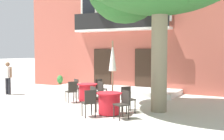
{
  "coord_description": "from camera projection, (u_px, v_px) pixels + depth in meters",
  "views": [
    {
      "loc": [
        7.29,
        -9.43,
        2.16
      ],
      "look_at": [
        1.08,
        2.32,
        1.3
      ],
      "focal_mm": 46.11,
      "sensor_mm": 36.0,
      "label": 1
    }
  ],
  "objects": [
    {
      "name": "cafe_chair_middle_1",
      "position": [
        98.0,
        91.0,
        11.91
      ],
      "size": [
        0.53,
        0.53,
        0.91
      ],
      "color": "#2D2823",
      "rests_on": "ground"
    },
    {
      "name": "cafe_chair_middle_0",
      "position": [
        72.0,
        90.0,
        12.04
      ],
      "size": [
        0.55,
        0.55,
        0.91
      ],
      "color": "#2D2823",
      "rests_on": "ground"
    },
    {
      "name": "cafe_umbrella",
      "position": [
        113.0,
        65.0,
        10.5
      ],
      "size": [
        0.44,
        0.44,
        2.55
      ],
      "color": "#997A56",
      "rests_on": "ground"
    },
    {
      "name": "cafe_chair_near_tree_3",
      "position": [
        127.0,
        97.0,
        10.19
      ],
      "size": [
        0.56,
        0.56,
        0.91
      ],
      "color": "#2D2823",
      "rests_on": "ground"
    },
    {
      "name": "cafe_table_middle",
      "position": [
        87.0,
        92.0,
        12.48
      ],
      "size": [
        0.86,
        0.86,
        0.76
      ],
      "color": "red",
      "rests_on": "ground"
    },
    {
      "name": "pedestrian_mid_plaza",
      "position": [
        8.0,
        76.0,
        14.37
      ],
      "size": [
        0.53,
        0.39,
        1.63
      ],
      "color": "#232328",
      "rests_on": "ground"
    },
    {
      "name": "cafe_table_near_tree",
      "position": [
        109.0,
        103.0,
        9.8
      ],
      "size": [
        0.86,
        0.86,
        0.76
      ],
      "color": "red",
      "rests_on": "ground"
    },
    {
      "name": "ground_planter_left",
      "position": [
        60.0,
        81.0,
        17.02
      ],
      "size": [
        0.35,
        0.35,
        0.75
      ],
      "color": "#995638",
      "rests_on": "ground"
    },
    {
      "name": "cafe_chair_middle_3",
      "position": [
        78.0,
        87.0,
        13.07
      ],
      "size": [
        0.55,
        0.55,
        0.91
      ],
      "color": "#2D2823",
      "rests_on": "ground"
    },
    {
      "name": "ground_plane",
      "position": [
        63.0,
        104.0,
        11.86
      ],
      "size": [
        120.0,
        120.0,
        0.0
      ],
      "primitive_type": "plane",
      "color": "beige"
    },
    {
      "name": "entrance_step_platform",
      "position": [
        114.0,
        90.0,
        15.17
      ],
      "size": [
        6.73,
        2.09,
        0.25
      ],
      "primitive_type": "cube",
      "color": "silver",
      "rests_on": "ground"
    },
    {
      "name": "cafe_chair_near_tree_2",
      "position": [
        123.0,
        103.0,
        9.18
      ],
      "size": [
        0.55,
        0.55,
        0.91
      ],
      "color": "#2D2823",
      "rests_on": "ground"
    },
    {
      "name": "building_facade",
      "position": [
        137.0,
        25.0,
        17.62
      ],
      "size": [
        13.0,
        5.09,
        7.5
      ],
      "color": "#BC5B4C",
      "rests_on": "ground"
    },
    {
      "name": "cafe_chair_near_tree_1",
      "position": [
        89.0,
        101.0,
        9.41
      ],
      "size": [
        0.56,
        0.56,
        0.91
      ],
      "color": "#2D2823",
      "rests_on": "ground"
    },
    {
      "name": "cafe_chair_near_tree_0",
      "position": [
        96.0,
        97.0,
        10.36
      ],
      "size": [
        0.54,
        0.54,
        0.91
      ],
      "color": "#2D2823",
      "rests_on": "ground"
    },
    {
      "name": "cafe_chair_middle_2",
      "position": [
        100.0,
        87.0,
        13.0
      ],
      "size": [
        0.52,
        0.52,
        0.91
      ],
      "color": "#2D2823",
      "rests_on": "ground"
    }
  ]
}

